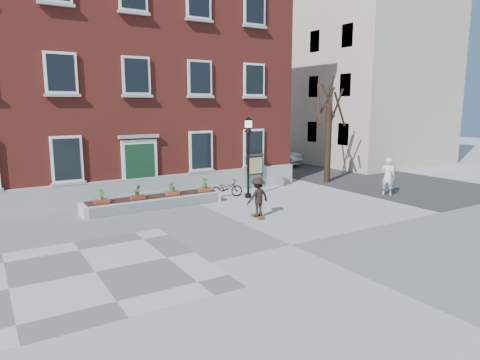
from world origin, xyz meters
TOP-DOWN VIEW (x-y plane):
  - ground at (0.00, 0.00)m, footprint 100.00×100.00m
  - checker_patch at (-6.00, 1.00)m, footprint 6.00×6.00m
  - bicycle at (1.84, 7.47)m, footprint 1.74×0.93m
  - parked_car at (10.65, 15.63)m, footprint 2.67×4.96m
  - bystander at (8.93, 3.57)m, footprint 0.73×0.83m
  - brick_building at (-2.00, 13.98)m, footprint 18.40×10.85m
  - planter_assembly at (-1.99, 7.18)m, footprint 6.20×1.12m
  - bare_tree at (9.01, 8.01)m, footprint 1.83×1.83m
  - side_street at (17.99, 19.78)m, footprint 15.20×36.00m
  - lamp_post at (2.68, 6.76)m, footprint 0.40×0.40m
  - notice_board at (4.32, 8.62)m, footprint 1.10×0.16m
  - skateboarder at (0.97, 3.41)m, footprint 1.07×0.78m

SIDE VIEW (x-z plane):
  - ground at x=0.00m, z-range 0.00..0.00m
  - checker_patch at x=-6.00m, z-range 0.00..0.01m
  - planter_assembly at x=-1.99m, z-range -0.27..0.88m
  - bicycle at x=1.84m, z-range 0.00..0.87m
  - parked_car at x=10.65m, z-range 0.00..1.55m
  - skateboarder at x=0.97m, z-range 0.03..1.68m
  - bystander at x=8.93m, z-range 0.00..1.92m
  - notice_board at x=4.32m, z-range 0.33..2.20m
  - lamp_post at x=2.68m, z-range 0.57..4.50m
  - bare_tree at x=9.01m, z-range -0.29..5.87m
  - brick_building at x=-2.00m, z-range 0.00..12.60m
  - side_street at x=17.99m, z-range -0.23..14.27m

